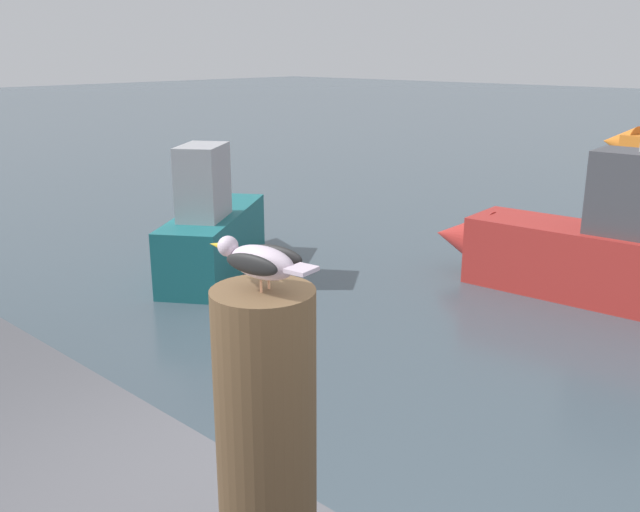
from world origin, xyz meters
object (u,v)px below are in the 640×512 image
at_px(seagull, 260,260).
at_px(boat_red, 592,251).
at_px(mooring_post, 267,450).
at_px(boat_teal, 217,229).

relative_size(seagull, boat_red, 0.09).
bearing_deg(mooring_post, boat_red, 103.98).
bearing_deg(boat_red, seagull, -76.07).
distance_m(mooring_post, seagull, 0.63).
height_order(mooring_post, boat_red, boat_red).
bearing_deg(boat_teal, seagull, -37.65).
height_order(boat_teal, boat_red, boat_red).
bearing_deg(mooring_post, seagull, -172.72).
xyz_separation_m(seagull, boat_teal, (-6.35, 4.90, -1.93)).
distance_m(mooring_post, boat_red, 7.73).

